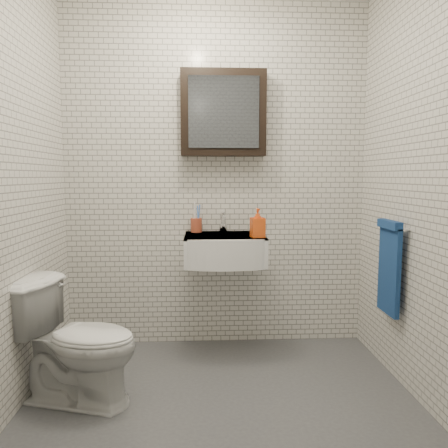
% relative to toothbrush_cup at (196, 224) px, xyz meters
% --- Properties ---
extents(ground, '(2.20, 2.00, 0.01)m').
position_rel_toothbrush_cup_xyz_m(ground, '(0.15, -0.94, -0.90)').
color(ground, '#45474C').
rests_on(ground, ground).
extents(room_shell, '(2.22, 2.02, 2.51)m').
position_rel_toothbrush_cup_xyz_m(room_shell, '(0.15, -0.94, 0.56)').
color(room_shell, silver).
rests_on(room_shell, ground).
extents(washbasin, '(0.55, 0.50, 0.20)m').
position_rel_toothbrush_cup_xyz_m(washbasin, '(0.20, -0.21, -0.15)').
color(washbasin, white).
rests_on(washbasin, room_shell).
extents(faucet, '(0.06, 0.20, 0.15)m').
position_rel_toothbrush_cup_xyz_m(faucet, '(0.20, -0.01, 0.01)').
color(faucet, silver).
rests_on(faucet, washbasin).
extents(mirror_cabinet, '(0.60, 0.15, 0.60)m').
position_rel_toothbrush_cup_xyz_m(mirror_cabinet, '(0.20, -0.01, 0.79)').
color(mirror_cabinet, black).
rests_on(mirror_cabinet, room_shell).
extents(towel_rail, '(0.09, 0.30, 0.58)m').
position_rel_toothbrush_cup_xyz_m(towel_rail, '(1.19, -0.59, -0.18)').
color(towel_rail, silver).
rests_on(towel_rail, room_shell).
extents(toothbrush_cup, '(0.10, 0.10, 0.22)m').
position_rel_toothbrush_cup_xyz_m(toothbrush_cup, '(0.00, 0.00, 0.00)').
color(toothbrush_cup, '#A34128').
rests_on(toothbrush_cup, washbasin).
extents(soap_bottle, '(0.10, 0.10, 0.19)m').
position_rel_toothbrush_cup_xyz_m(soap_bottle, '(0.41, -0.30, 0.04)').
color(soap_bottle, orange).
rests_on(soap_bottle, washbasin).
extents(toilet, '(0.77, 0.57, 0.70)m').
position_rel_toothbrush_cup_xyz_m(toilet, '(-0.65, -0.80, -0.56)').
color(toilet, white).
rests_on(toilet, ground).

